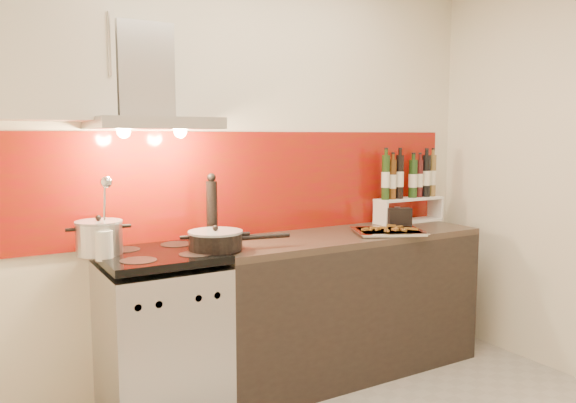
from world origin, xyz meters
TOP-DOWN VIEW (x-y plane):
  - back_wall at (0.00, 1.40)m, footprint 3.40×0.02m
  - backsplash at (0.05, 1.39)m, footprint 3.00×0.02m
  - range_stove at (-0.70, 1.10)m, footprint 0.60×0.60m
  - counter at (0.50, 1.10)m, footprint 1.80×0.60m
  - range_hood at (-0.70, 1.24)m, footprint 0.62×0.50m
  - upper_cabinet at (-1.25, 1.22)m, footprint 0.70×0.35m
  - stock_pot at (-0.98, 1.20)m, footprint 0.24×0.24m
  - saute_pan at (-0.41, 1.00)m, footprint 0.56×0.29m
  - utensil_jar at (-0.98, 1.09)m, footprint 0.09×0.13m
  - pepper_mill at (-0.35, 1.21)m, footprint 0.06×0.06m
  - step_shelf at (1.18, 1.25)m, footprint 0.54×0.15m
  - caddy_box at (0.99, 1.13)m, footprint 0.17×0.12m
  - baking_tray at (0.74, 0.96)m, footprint 0.52×0.47m

SIDE VIEW (x-z plane):
  - range_stove at x=-0.70m, z-range -0.01..0.90m
  - counter at x=0.50m, z-range 0.00..0.90m
  - baking_tray at x=0.74m, z-range 0.90..0.93m
  - caddy_box at x=0.99m, z-range 0.89..1.03m
  - saute_pan at x=-0.41m, z-range 0.89..1.03m
  - stock_pot at x=-0.98m, z-range 0.90..1.10m
  - utensil_jar at x=-0.98m, z-range 0.81..1.24m
  - pepper_mill at x=-0.35m, z-range 0.89..1.30m
  - step_shelf at x=1.18m, z-range 0.90..1.38m
  - backsplash at x=0.05m, z-range 0.90..1.54m
  - back_wall at x=0.00m, z-range 0.00..2.60m
  - range_hood at x=-0.70m, z-range 1.44..2.05m
  - upper_cabinet at x=-1.25m, z-range 1.59..2.31m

